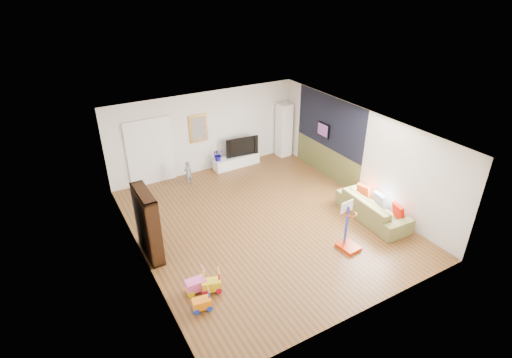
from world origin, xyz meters
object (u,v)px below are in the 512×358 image
media_console (236,161)px  bookshelf (148,224)px  basketball_hoop (351,227)px  sofa (373,208)px

media_console → bookshelf: bearing=-142.9°
basketball_hoop → media_console: bearing=87.5°
media_console → bookshelf: size_ratio=0.96×
media_console → sofa: bearing=-72.2°
media_console → sofa: 5.09m
media_console → basketball_hoop: size_ratio=1.30×
bookshelf → sofa: 5.97m
sofa → basketball_hoop: (-1.47, -0.72, 0.31)m
bookshelf → basketball_hoop: 4.82m
bookshelf → sofa: size_ratio=0.78×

